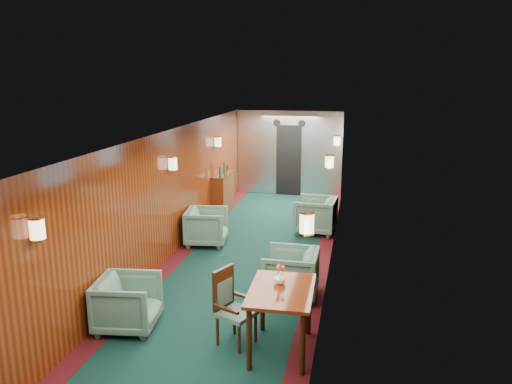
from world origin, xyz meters
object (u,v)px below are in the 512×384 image
(side_chair, at_px, (231,303))
(armchair_left_near, at_px, (128,303))
(dining_table, at_px, (281,299))
(credenza, at_px, (223,193))
(armchair_left_far, at_px, (207,227))
(armchair_right_far, at_px, (315,215))
(armchair_right_near, at_px, (291,273))

(side_chair, height_order, armchair_left_near, side_chair)
(dining_table, distance_m, armchair_left_near, 2.17)
(dining_table, distance_m, credenza, 6.52)
(side_chair, height_order, armchair_left_far, side_chair)
(dining_table, distance_m, side_chair, 0.70)
(dining_table, bearing_deg, credenza, 110.20)
(armchair_left_near, distance_m, armchair_right_far, 5.20)
(armchair_left_near, height_order, armchair_left_far, armchair_left_far)
(armchair_right_far, bearing_deg, credenza, -110.25)
(side_chair, distance_m, armchair_right_far, 4.85)
(dining_table, relative_size, armchair_left_near, 1.41)
(credenza, xyz_separation_m, armchair_left_far, (0.31, -2.38, -0.13))
(dining_table, relative_size, armchair_right_near, 1.37)
(armchair_right_near, distance_m, armchair_right_far, 3.29)
(dining_table, distance_m, armchair_right_far, 4.91)
(armchair_right_near, height_order, armchair_right_far, armchair_right_far)
(dining_table, bearing_deg, side_chair, 170.80)
(credenza, distance_m, armchair_right_far, 2.68)
(armchair_left_far, bearing_deg, armchair_right_near, -143.25)
(armchair_right_near, bearing_deg, armchair_left_near, -53.94)
(dining_table, distance_m, armchair_left_far, 4.25)
(side_chair, relative_size, armchair_right_far, 1.15)
(credenza, height_order, armchair_left_far, credenza)
(side_chair, xyz_separation_m, armchair_left_near, (-1.46, 0.06, -0.17))
(credenza, bearing_deg, armchair_right_far, -25.72)
(side_chair, bearing_deg, credenza, 130.28)
(armchair_left_far, bearing_deg, side_chair, -165.52)
(armchair_left_near, height_order, armchair_right_near, armchair_right_near)
(armchair_left_far, height_order, armchair_right_near, armchair_right_near)
(side_chair, xyz_separation_m, armchair_right_near, (0.57, 1.52, -0.16))
(side_chair, xyz_separation_m, credenza, (-1.75, 5.97, -0.03))
(dining_table, relative_size, armchair_left_far, 1.39)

